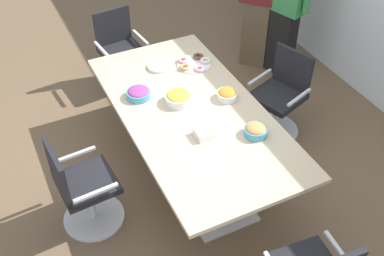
# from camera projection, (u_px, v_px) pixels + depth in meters

# --- Properties ---
(ground_plane) EXTENTS (10.00, 10.00, 0.01)m
(ground_plane) POSITION_uv_depth(u_px,v_px,m) (192.00, 170.00, 4.71)
(ground_plane) COLOR brown
(conference_table) EXTENTS (2.40, 1.20, 0.75)m
(conference_table) POSITION_uv_depth(u_px,v_px,m) (192.00, 122.00, 4.30)
(conference_table) COLOR #CCB793
(conference_table) RESTS_ON ground
(office_chair_0) EXTENTS (0.60, 0.60, 0.91)m
(office_chair_0) POSITION_uv_depth(u_px,v_px,m) (121.00, 54.00, 5.56)
(office_chair_0) COLOR silver
(office_chair_0) RESTS_ON ground
(office_chair_1) EXTENTS (0.58, 0.58, 0.91)m
(office_chair_1) POSITION_uv_depth(u_px,v_px,m) (82.00, 190.00, 3.97)
(office_chair_1) COLOR silver
(office_chair_1) RESTS_ON ground
(office_chair_3) EXTENTS (0.69, 0.69, 0.91)m
(office_chair_3) POSITION_uv_depth(u_px,v_px,m) (280.00, 98.00, 4.92)
(office_chair_3) COLOR silver
(office_chair_3) RESTS_ON ground
(person_standing_1) EXTENTS (0.60, 0.35, 1.72)m
(person_standing_1) POSITION_uv_depth(u_px,v_px,m) (286.00, 4.00, 5.45)
(person_standing_1) COLOR black
(person_standing_1) RESTS_ON ground
(snack_bowl_chips_yellow) EXTENTS (0.25, 0.25, 0.12)m
(snack_bowl_chips_yellow) POSITION_uv_depth(u_px,v_px,m) (178.00, 97.00, 4.27)
(snack_bowl_chips_yellow) COLOR white
(snack_bowl_chips_yellow) RESTS_ON conference_table
(snack_bowl_cookies) EXTENTS (0.19, 0.19, 0.10)m
(snack_bowl_cookies) POSITION_uv_depth(u_px,v_px,m) (256.00, 130.00, 3.95)
(snack_bowl_cookies) COLOR #4C9EC6
(snack_bowl_cookies) RESTS_ON conference_table
(snack_bowl_chips_orange) EXTENTS (0.19, 0.19, 0.10)m
(snack_bowl_chips_orange) POSITION_uv_depth(u_px,v_px,m) (227.00, 94.00, 4.32)
(snack_bowl_chips_orange) COLOR white
(snack_bowl_chips_orange) RESTS_ON conference_table
(snack_bowl_candy_mix) EXTENTS (0.22, 0.22, 0.10)m
(snack_bowl_candy_mix) POSITION_uv_depth(u_px,v_px,m) (138.00, 93.00, 4.34)
(snack_bowl_candy_mix) COLOR #4C9EC6
(snack_bowl_candy_mix) RESTS_ON conference_table
(donut_platter) EXTENTS (0.34, 0.34, 0.04)m
(donut_platter) POSITION_uv_depth(u_px,v_px,m) (194.00, 63.00, 4.76)
(donut_platter) COLOR white
(donut_platter) RESTS_ON conference_table
(plate_stack) EXTENTS (0.22, 0.22, 0.03)m
(plate_stack) POSITION_uv_depth(u_px,v_px,m) (158.00, 67.00, 4.72)
(plate_stack) COLOR white
(plate_stack) RESTS_ON conference_table
(napkin_pile) EXTENTS (0.15, 0.15, 0.07)m
(napkin_pile) POSITION_uv_depth(u_px,v_px,m) (204.00, 133.00, 3.94)
(napkin_pile) COLOR white
(napkin_pile) RESTS_ON conference_table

